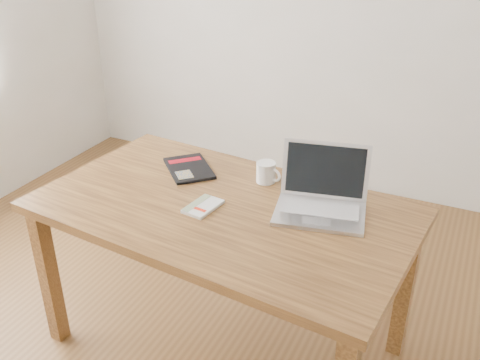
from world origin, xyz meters
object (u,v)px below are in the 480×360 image
at_px(white_guidebook, 203,206).
at_px(laptop, 322,198).
at_px(desk, 223,224).
at_px(coffee_mug, 266,172).
at_px(black_guidebook, 189,168).

height_order(white_guidebook, laptop, laptop).
height_order(desk, laptop, laptop).
distance_m(white_guidebook, coffee_mug, 0.36).
xyz_separation_m(black_guidebook, laptop, (0.67, -0.09, 0.05)).
xyz_separation_m(desk, coffee_mug, (0.08, 0.27, 0.14)).
relative_size(black_guidebook, coffee_mug, 2.65).
bearing_deg(desk, coffee_mug, 79.53).
relative_size(desk, black_guidebook, 4.98).
relative_size(laptop, coffee_mug, 3.33).
xyz_separation_m(desk, white_guidebook, (-0.06, -0.05, 0.10)).
xyz_separation_m(desk, laptop, (0.37, 0.14, 0.14)).
bearing_deg(laptop, desk, -170.62).
bearing_deg(white_guidebook, laptop, 31.98).
bearing_deg(desk, black_guidebook, 147.73).
bearing_deg(coffee_mug, desk, -90.67).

